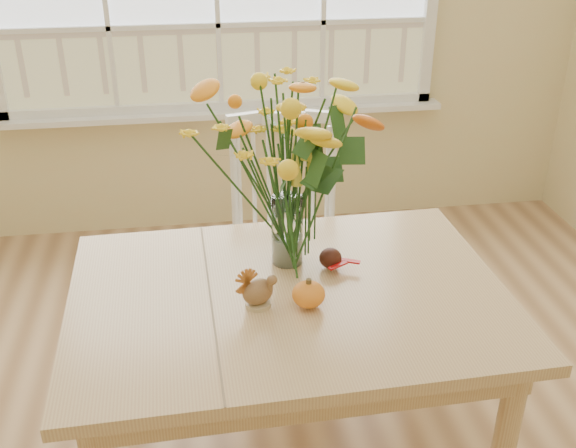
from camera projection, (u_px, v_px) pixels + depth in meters
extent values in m
cube|color=white|center=(222.00, 114.00, 3.63)|extent=(2.42, 0.12, 0.03)
cube|color=tan|center=(289.00, 297.00, 2.05)|extent=(1.34, 0.98, 0.04)
cube|color=tan|center=(289.00, 316.00, 2.08)|extent=(1.22, 0.85, 0.10)
cylinder|color=tan|center=(117.00, 336.00, 2.46)|extent=(0.07, 0.07, 0.67)
cylinder|color=tan|center=(415.00, 305.00, 2.64)|extent=(0.07, 0.07, 0.67)
cube|color=white|center=(288.00, 251.00, 2.75)|extent=(0.47, 0.46, 0.05)
cube|color=white|center=(284.00, 177.00, 2.79)|extent=(0.45, 0.06, 0.51)
cylinder|color=white|center=(248.00, 326.00, 2.71)|extent=(0.04, 0.04, 0.44)
cylinder|color=white|center=(245.00, 282.00, 3.00)|extent=(0.04, 0.04, 0.44)
cylinder|color=white|center=(334.00, 321.00, 2.73)|extent=(0.04, 0.04, 0.44)
cylinder|color=white|center=(323.00, 278.00, 3.02)|extent=(0.04, 0.04, 0.44)
cylinder|color=white|center=(287.00, 230.00, 2.15)|extent=(0.10, 0.10, 0.23)
ellipsoid|color=orange|center=(309.00, 295.00, 1.95)|extent=(0.10, 0.10, 0.08)
cylinder|color=#CCB78C|center=(258.00, 304.00, 1.97)|extent=(0.08, 0.08, 0.01)
ellipsoid|color=brown|center=(258.00, 292.00, 1.95)|extent=(0.12, 0.10, 0.08)
ellipsoid|color=#38160F|center=(330.00, 259.00, 2.15)|extent=(0.07, 0.07, 0.07)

